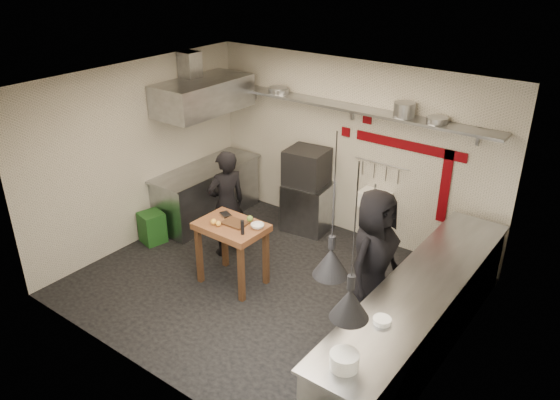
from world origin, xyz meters
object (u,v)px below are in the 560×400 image
Objects in this scene: prep_table at (232,254)px; chef_left at (227,204)px; combi_oven at (307,167)px; oven_stand at (308,206)px; green_bin at (152,227)px; chef_right at (373,258)px.

prep_table is 0.90m from chef_left.
combi_oven is 0.68× the size of prep_table.
chef_left is (-0.53, -1.37, 0.43)m from oven_stand.
combi_oven is 2.63m from green_bin.
chef_left reaches higher than green_bin.
oven_stand is at bearing 55.18° from chef_right.
oven_stand is at bearing 92.46° from prep_table.
chef_right is (1.91, 0.41, 0.43)m from prep_table.
oven_stand is 1.94m from prep_table.
green_bin is 1.40m from chef_left.
combi_oven is 2.53m from chef_right.
oven_stand reaches higher than green_bin.
prep_table is at bearing -93.57° from combi_oven.
chef_left is (1.18, 0.47, 0.58)m from green_bin.
combi_oven is at bearing 176.80° from oven_stand.
chef_right is (2.01, -1.53, -0.20)m from combi_oven.
prep_table is at bearing -94.72° from oven_stand.
chef_left is at bearing -117.84° from oven_stand.
chef_left is 0.93× the size of chef_right.
green_bin is at bearing 177.45° from prep_table.
combi_oven reaches higher than green_bin.
oven_stand is at bearing -3.20° from combi_oven.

